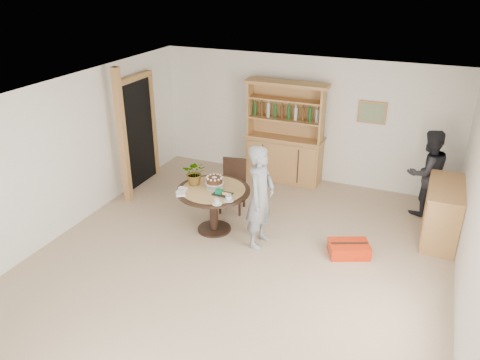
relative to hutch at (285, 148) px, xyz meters
name	(u,v)px	position (x,y,z in m)	size (l,w,h in m)	color
ground	(235,266)	(0.30, -3.24, -0.69)	(7.00, 7.00, 0.00)	tan
room_shell	(234,157)	(0.30, -3.23, 1.05)	(6.04, 7.04, 2.52)	white
doorway	(138,130)	(-2.63, -1.24, 0.42)	(0.13, 1.10, 2.18)	black
pine_post	(122,137)	(-2.40, -2.04, 0.56)	(0.12, 0.12, 2.50)	#BB7D4E
hutch	(285,148)	(0.00, 0.00, 0.00)	(1.62, 0.54, 2.04)	tan
sideboard	(443,213)	(3.04, -1.24, -0.22)	(0.54, 1.26, 0.94)	tan
dining_table	(214,198)	(-0.43, -2.40, -0.08)	(1.20, 1.20, 0.76)	black
dining_chair	(233,182)	(-0.45, -1.58, -0.15)	(0.48, 0.48, 0.95)	black
birthday_cake	(214,181)	(-0.43, -2.35, 0.19)	(0.30, 0.30, 0.20)	white
flower_vase	(195,173)	(-0.78, -2.35, 0.28)	(0.38, 0.33, 0.42)	#3F7233
gift_tray	(222,193)	(-0.22, -2.53, 0.10)	(0.30, 0.20, 0.08)	black
coffee_cup_a	(229,198)	(-0.03, -2.68, 0.11)	(0.15, 0.15, 0.09)	silver
coffee_cup_b	(217,202)	(-0.15, -2.85, 0.11)	(0.15, 0.15, 0.08)	silver
napkins	(181,192)	(-0.84, -2.72, 0.09)	(0.24, 0.33, 0.03)	white
teen_boy	(260,197)	(0.42, -2.50, 0.14)	(0.60, 0.40, 1.66)	gray
adult_person	(427,173)	(2.72, -0.42, 0.09)	(0.76, 0.59, 1.56)	black
red_suitcase	(349,249)	(1.79, -2.28, -0.59)	(0.71, 0.61, 0.21)	red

